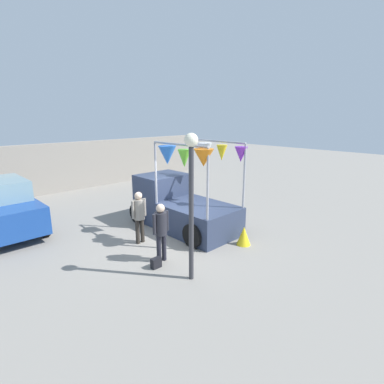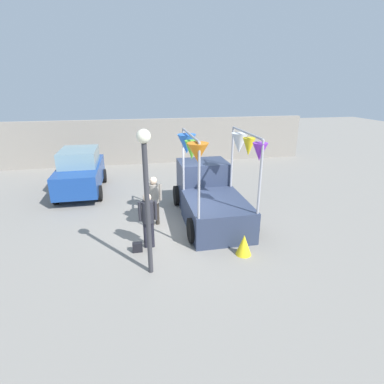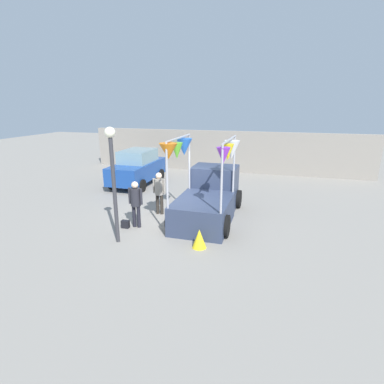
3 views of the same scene
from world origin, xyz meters
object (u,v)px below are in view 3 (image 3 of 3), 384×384
(person_vendor, at_px, (159,189))
(folded_kite_bundle_sunflower, at_px, (199,239))
(parked_car, at_px, (138,167))
(vendor_truck, at_px, (209,194))
(person_customer, at_px, (136,200))
(handbag, at_px, (125,224))
(street_lamp, at_px, (113,169))

(person_vendor, xyz_separation_m, folded_kite_bundle_sunflower, (2.28, -2.41, -0.72))
(folded_kite_bundle_sunflower, bearing_deg, parked_car, 129.06)
(vendor_truck, relative_size, person_vendor, 2.45)
(person_customer, bearing_deg, vendor_truck, 38.25)
(parked_car, relative_size, handbag, 14.29)
(parked_car, xyz_separation_m, folded_kite_bundle_sunflower, (5.16, -6.36, -0.64))
(person_customer, bearing_deg, street_lamp, -92.10)
(vendor_truck, bearing_deg, street_lamp, -127.10)
(person_vendor, height_order, handbag, person_vendor)
(vendor_truck, distance_m, person_vendor, 1.98)
(parked_car, relative_size, person_customer, 2.38)
(person_customer, distance_m, folded_kite_bundle_sunflower, 2.82)
(person_vendor, bearing_deg, parked_car, 126.11)
(vendor_truck, bearing_deg, folded_kite_bundle_sunflower, -83.06)
(parked_car, bearing_deg, folded_kite_bundle_sunflower, -50.94)
(handbag, distance_m, street_lamp, 2.50)
(person_customer, relative_size, folded_kite_bundle_sunflower, 2.80)
(street_lamp, height_order, folded_kite_bundle_sunflower, street_lamp)
(vendor_truck, height_order, folded_kite_bundle_sunflower, vendor_truck)
(parked_car, bearing_deg, person_customer, -64.44)
(parked_car, bearing_deg, person_vendor, -53.89)
(parked_car, height_order, folded_kite_bundle_sunflower, parked_car)
(street_lamp, bearing_deg, person_vendor, 83.04)
(vendor_truck, xyz_separation_m, person_vendor, (-1.95, -0.29, 0.12))
(person_vendor, bearing_deg, handbag, -110.84)
(vendor_truck, distance_m, folded_kite_bundle_sunflower, 2.78)
(vendor_truck, bearing_deg, handbag, -142.80)
(folded_kite_bundle_sunflower, bearing_deg, vendor_truck, 96.94)
(handbag, relative_size, street_lamp, 0.08)
(person_customer, xyz_separation_m, handbag, (-0.35, -0.20, -0.88))
(vendor_truck, xyz_separation_m, parked_car, (-4.83, 3.66, 0.04))
(person_customer, height_order, folded_kite_bundle_sunflower, person_customer)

